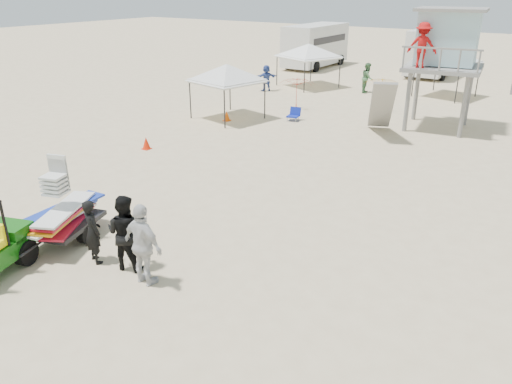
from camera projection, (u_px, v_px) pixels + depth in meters
The scene contains 17 objects.
ground at pixel (163, 283), 11.19m from camera, with size 140.00×140.00×0.00m, color beige.
surf_trailer at pixel (63, 211), 12.78m from camera, with size 1.80×2.50×2.02m.
man_left at pixel (93, 232), 11.78m from camera, with size 0.58×0.38×1.60m, color black.
man_mid at pixel (125, 232), 11.49m from camera, with size 0.89×0.69×1.84m, color black.
man_right at pixel (143, 245), 10.84m from camera, with size 1.12×0.47×1.92m, color silver.
lifeguard_tower at pixel (445, 42), 21.93m from camera, with size 3.63×3.63×5.14m.
canopy_white_a at pixel (227, 67), 23.93m from camera, with size 3.28×3.28×3.06m.
canopy_white_b at pixel (309, 46), 31.62m from camera, with size 3.96×3.96×3.11m.
canopy_white_c at pixel (450, 51), 28.70m from camera, with size 3.34×3.34×3.20m.
umbrella_a at pixel (296, 94), 26.28m from camera, with size 1.87×1.90×1.71m, color red.
umbrella_b at pixel (381, 94), 26.05m from camera, with size 1.89×1.93×1.74m, color gold.
cone_near at pixel (146, 143), 20.18m from camera, with size 0.34×0.34×0.50m, color red.
cone_far at pixel (227, 116), 24.36m from camera, with size 0.34×0.34×0.50m, color #FF5B08.
beach_chair_a at pixel (294, 114), 24.42m from camera, with size 0.62×0.67×0.64m.
rv_far_left at pixel (316, 44), 39.62m from camera, with size 2.64×6.80×3.25m.
rv_mid_left at pixel (436, 50), 36.12m from camera, with size 2.65×6.50×3.25m.
distant_beachgoers at pixel (409, 90), 27.17m from camera, with size 23.62×12.52×1.79m.
Camera 1 is at (7.07, -6.73, 6.21)m, focal length 35.00 mm.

